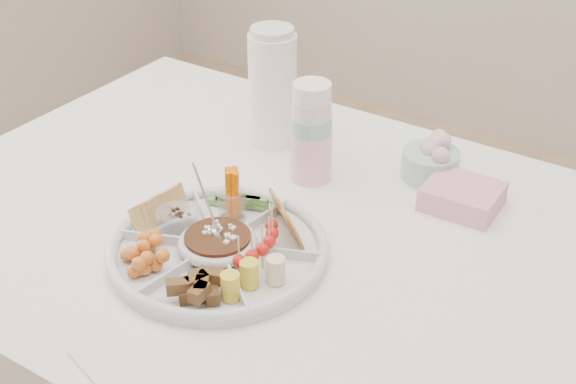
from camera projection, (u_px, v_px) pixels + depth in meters
The scene contains 13 objects.
dining_table at pixel (296, 383), 1.67m from camera, with size 1.52×1.02×0.76m, color white.
party_tray at pixel (218, 246), 1.39m from camera, with size 0.38×0.38×0.04m, color silver.
bean_dip at pixel (218, 243), 1.39m from camera, with size 0.12×0.12×0.04m, color #4A1B0F.
tortillas at pixel (289, 223), 1.42m from camera, with size 0.09×0.09×0.05m, color #AF8841, non-canonical shape.
carrot_cucumber at pixel (236, 188), 1.48m from camera, with size 0.10×0.10×0.09m, color #F96C00, non-canonical shape.
pita_raisins at pixel (167, 209), 1.45m from camera, with size 0.10×0.10×0.06m, color #DFC17B, non-canonical shape.
cherries at pixel (143, 254), 1.35m from camera, with size 0.11×0.11×0.04m, color orange, non-canonical shape.
granola_chunks at pixel (196, 286), 1.28m from camera, with size 0.10×0.10×0.04m, color brown, non-canonical shape.
banana_tomato at pixel (273, 259), 1.30m from camera, with size 0.10×0.10×0.08m, color #E7E46E, non-canonical shape.
cup_stack at pixel (311, 126), 1.58m from camera, with size 0.08×0.08×0.23m, color white.
thermos at pixel (273, 86), 1.70m from camera, with size 0.10×0.10×0.27m, color white.
flower_bowl at pixel (431, 158), 1.62m from camera, with size 0.12×0.12×0.09m, color silver.
napkin_stack at pixel (462, 196), 1.53m from camera, with size 0.14×0.12×0.05m, color pink.
Camera 1 is at (0.65, -1.02, 1.60)m, focal length 50.00 mm.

